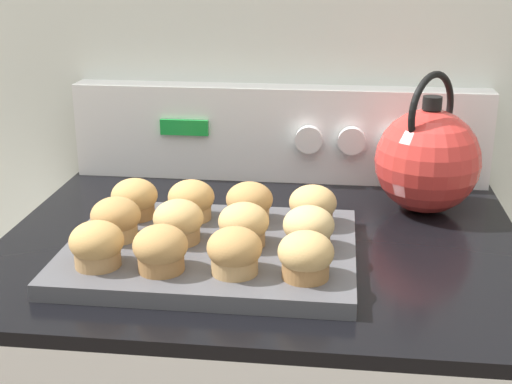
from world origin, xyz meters
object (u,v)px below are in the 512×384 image
Objects in this scene: muffin_r2_c0 at (135,199)px; muffin_r2_c1 at (191,201)px; muffin_r2_c2 at (249,203)px; muffin_r1_c0 at (116,219)px; muffin_r2_c3 at (313,206)px; muffin_r1_c1 at (178,222)px; tea_kettle at (428,159)px; muffin_r0_c1 at (161,249)px; muffin_r0_c0 at (97,245)px; muffin_r0_c2 at (235,252)px; muffin_r1_c2 at (244,225)px; muffin_r0_c3 at (306,256)px; muffin_pan at (211,251)px; muffin_r1_c3 at (309,229)px.

muffin_r2_c0 is 1.00× the size of muffin_r2_c1.
muffin_r2_c2 is at bearing 1.39° from muffin_r2_c0.
muffin_r1_c0 is 0.27m from muffin_r2_c3.
muffin_r1_c1 is 1.00× the size of muffin_r2_c3.
muffin_r0_c1 is at bearing -138.33° from tea_kettle.
muffin_r0_c0 is at bearing -134.07° from muffin_r2_c2.
muffin_r0_c2 and muffin_r1_c2 have the same top height.
muffin_r1_c0 is 0.08m from muffin_r2_c0.
muffin_r0_c3 and muffin_r1_c1 have the same top height.
muffin_r2_c1 is at bearing 64.40° from muffin_r0_c0.
muffin_pan is at bearing 33.99° from muffin_r0_c0.
tea_kettle is (0.30, 0.22, 0.07)m from muffin_pan.
muffin_r1_c2 and muffin_r1_c3 have the same top height.
muffin_r1_c3 is 0.13m from muffin_r2_c2.
muffin_r1_c0 and muffin_r2_c2 have the same top height.
muffin_r0_c3 is at bearing -44.91° from muffin_r2_c1.
muffin_pan is at bearing -147.24° from muffin_r2_c3.
muffin_r0_c0 reaches higher than muffin_pan.
muffin_r1_c3 is at bearing -1.35° from muffin_r1_c2.
muffin_r0_c2 and muffin_r0_c3 have the same top height.
muffin_r0_c1 is 0.12m from muffin_r1_c0.
muffin_r2_c2 is (-0.00, 0.09, 0.00)m from muffin_r1_c2.
muffin_r1_c1 is at bearing -89.96° from muffin_r2_c1.
muffin_r0_c2 is 1.00× the size of muffin_r2_c0.
muffin_r0_c0 is 0.26m from muffin_r0_c3.
tea_kettle is at bearing 49.88° from muffin_r0_c2.
muffin_r2_c2 is 1.00× the size of muffin_r2_c3.
muffin_pan is 5.69× the size of muffin_r0_c2.
muffin_r2_c1 is 0.30× the size of tea_kettle.
muffin_r1_c1 is 0.19m from muffin_r2_c3.
muffin_r0_c1 is 1.00× the size of muffin_r1_c0.
muffin_r0_c1 is 1.00× the size of muffin_r2_c1.
muffin_pan is 0.10m from muffin_r0_c2.
muffin_r0_c2 and muffin_r2_c3 have the same top height.
muffin_r0_c2 is at bearing -62.22° from muffin_pan.
muffin_r0_c0 is 0.17m from muffin_r0_c2.
muffin_r0_c3 and muffin_r1_c2 have the same top height.
tea_kettle is (0.26, 0.22, 0.04)m from muffin_r1_c2.
muffin_r0_c1 and muffin_r2_c3 have the same top height.
muffin_r2_c0 is 0.17m from muffin_r2_c2.
tea_kettle is at bearing 41.67° from muffin_r0_c1.
tea_kettle is (0.35, 0.22, 0.04)m from muffin_r1_c1.
muffin_r0_c2 is at bearing -62.63° from muffin_r2_c1.
muffin_r0_c0 is at bearing -179.79° from muffin_r0_c2.
muffin_r0_c0 is 0.31m from muffin_r2_c3.
tea_kettle is at bearing 38.64° from muffin_r2_c3.
muffin_r1_c2 is 0.34m from tea_kettle.
muffin_pan is at bearing 117.78° from muffin_r0_c2.
muffin_r2_c3 is (0.26, 0.00, 0.00)m from muffin_r2_c0.
muffin_r0_c1 is 0.13m from muffin_r1_c2.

